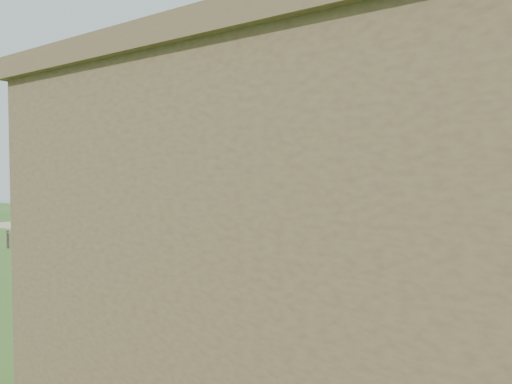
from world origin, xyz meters
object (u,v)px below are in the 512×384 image
Objects in this scene: chainlink_fence at (202,271)px; motel at (476,262)px; octopus_kite at (280,61)px; picnic_table at (191,294)px.

motel reaches higher than chainlink_fence.
chainlink_fence is at bearing -64.59° from octopus_kite.
chainlink_fence is 23.55× the size of picnic_table.
chainlink_fence is 15.06m from motel.
picnic_table is (-11.15, 4.16, -3.18)m from motel.
picnic_table is at bearing 159.56° from motel.
octopus_kite is at bearing 108.53° from picnic_table.
chainlink_fence is 5.30× the size of octopus_kite.
octopus_kite is at bearing 132.09° from motel.
picnic_table is (1.85, -2.84, -0.23)m from chainlink_fence.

